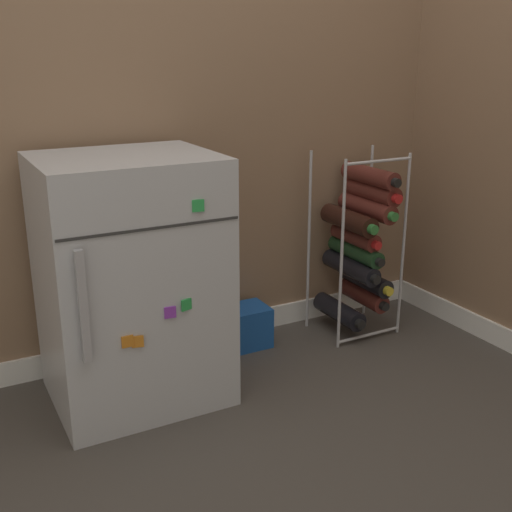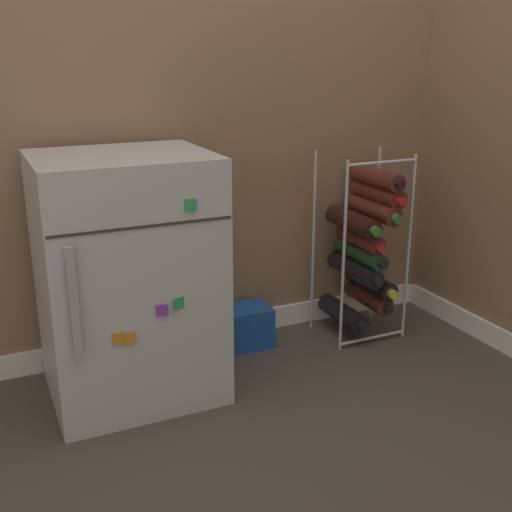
{
  "view_description": "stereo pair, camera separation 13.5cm",
  "coord_description": "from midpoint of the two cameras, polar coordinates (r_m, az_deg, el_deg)",
  "views": [
    {
      "loc": [
        -1.02,
        -1.65,
        1.14
      ],
      "look_at": [
        0.03,
        0.32,
        0.41
      ],
      "focal_mm": 45.0,
      "sensor_mm": 36.0,
      "label": 1
    },
    {
      "loc": [
        -0.9,
        -1.71,
        1.14
      ],
      "look_at": [
        0.03,
        0.32,
        0.41
      ],
      "focal_mm": 45.0,
      "sensor_mm": 36.0,
      "label": 2
    }
  ],
  "objects": [
    {
      "name": "ground_plane",
      "position": [
        2.25,
        1.43,
        -12.48
      ],
      "size": [
        14.0,
        14.0,
        0.0
      ],
      "primitive_type": "plane",
      "color": "#423D38"
    },
    {
      "name": "wall_back",
      "position": [
        2.47,
        -5.46,
        20.19
      ],
      "size": [
        6.89,
        0.07,
        2.5
      ],
      "color": "#84664C",
      "rests_on": "ground_plane"
    },
    {
      "name": "mini_fridge",
      "position": [
        2.15,
        -12.76,
        -2.21
      ],
      "size": [
        0.56,
        0.5,
        0.83
      ],
      "color": "#B7BABF",
      "rests_on": "ground_plane"
    },
    {
      "name": "wine_rack",
      "position": [
        2.65,
        7.69,
        1.03
      ],
      "size": [
        0.32,
        0.33,
        0.76
      ],
      "color": "#B2B2B7",
      "rests_on": "ground_plane"
    },
    {
      "name": "soda_box",
      "position": [
        2.57,
        -3.02,
        -6.4
      ],
      "size": [
        0.23,
        0.15,
        0.16
      ],
      "color": "#194C9E",
      "rests_on": "ground_plane"
    }
  ]
}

